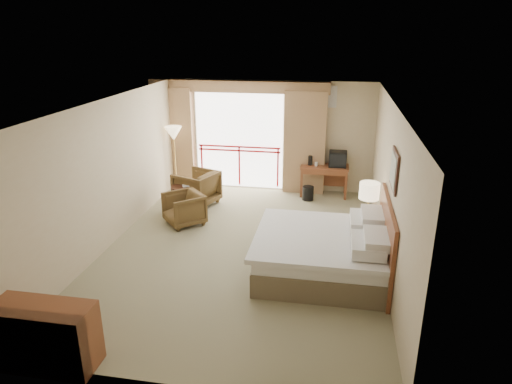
% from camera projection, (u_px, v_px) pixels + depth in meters
% --- Properties ---
extents(floor, '(7.00, 7.00, 0.00)m').
position_uv_depth(floor, '(243.00, 249.00, 8.48)').
color(floor, '#7F7958').
rests_on(floor, ground).
extents(ceiling, '(7.00, 7.00, 0.00)m').
position_uv_depth(ceiling, '(242.00, 103.00, 7.56)').
color(ceiling, white).
rests_on(ceiling, wall_back).
extents(wall_back, '(5.00, 0.00, 5.00)m').
position_uv_depth(wall_back, '(271.00, 136.00, 11.26)').
color(wall_back, '#C4B18B').
rests_on(wall_back, ground).
extents(wall_front, '(5.00, 0.00, 5.00)m').
position_uv_depth(wall_front, '(176.00, 284.00, 4.78)').
color(wall_front, '#C4B18B').
rests_on(wall_front, ground).
extents(wall_left, '(0.00, 7.00, 7.00)m').
position_uv_depth(wall_left, '(110.00, 173.00, 8.43)').
color(wall_left, '#C4B18B').
rests_on(wall_left, ground).
extents(wall_right, '(0.00, 7.00, 7.00)m').
position_uv_depth(wall_right, '(389.00, 188.00, 7.61)').
color(wall_right, '#C4B18B').
rests_on(wall_right, ground).
extents(balcony_door, '(2.40, 0.00, 2.40)m').
position_uv_depth(balcony_door, '(239.00, 141.00, 11.42)').
color(balcony_door, white).
rests_on(balcony_door, wall_back).
extents(balcony_railing, '(2.09, 0.03, 1.02)m').
position_uv_depth(balcony_railing, '(239.00, 156.00, 11.54)').
color(balcony_railing, '#AA0E14').
rests_on(balcony_railing, wall_back).
extents(curtain_left, '(1.00, 0.26, 2.50)m').
position_uv_depth(curtain_left, '(174.00, 137.00, 11.56)').
color(curtain_left, '#896444').
rests_on(curtain_left, wall_back).
extents(curtain_right, '(1.00, 0.26, 2.50)m').
position_uv_depth(curtain_right, '(305.00, 143.00, 11.02)').
color(curtain_right, '#896444').
rests_on(curtain_right, wall_back).
extents(valance, '(4.40, 0.22, 0.28)m').
position_uv_depth(valance, '(238.00, 86.00, 10.87)').
color(valance, '#896444').
rests_on(valance, wall_back).
extents(hvac_vent, '(0.50, 0.04, 0.50)m').
position_uv_depth(hvac_vent, '(326.00, 97.00, 10.68)').
color(hvac_vent, silver).
rests_on(hvac_vent, wall_back).
extents(bed, '(2.13, 2.06, 0.97)m').
position_uv_depth(bed, '(324.00, 252.00, 7.55)').
color(bed, brown).
rests_on(bed, floor).
extents(headboard, '(0.06, 2.10, 1.30)m').
position_uv_depth(headboard, '(386.00, 242.00, 7.30)').
color(headboard, brown).
rests_on(headboard, wall_right).
extents(framed_art, '(0.04, 0.72, 0.60)m').
position_uv_depth(framed_art, '(394.00, 170.00, 6.89)').
color(framed_art, black).
rests_on(framed_art, wall_right).
extents(nightstand, '(0.41, 0.48, 0.55)m').
position_uv_depth(nightstand, '(366.00, 232.00, 8.54)').
color(nightstand, brown).
rests_on(nightstand, floor).
extents(table_lamp, '(0.37, 0.37, 0.65)m').
position_uv_depth(table_lamp, '(369.00, 191.00, 8.32)').
color(table_lamp, tan).
rests_on(table_lamp, nightstand).
extents(phone, '(0.20, 0.17, 0.08)m').
position_uv_depth(phone, '(365.00, 219.00, 8.30)').
color(phone, black).
rests_on(phone, nightstand).
extents(desk, '(1.14, 0.55, 0.75)m').
position_uv_depth(desk, '(324.00, 172.00, 11.05)').
color(desk, brown).
rests_on(desk, floor).
extents(tv, '(0.41, 0.33, 0.38)m').
position_uv_depth(tv, '(338.00, 159.00, 10.83)').
color(tv, black).
rests_on(tv, desk).
extents(coffee_maker, '(0.13, 0.13, 0.23)m').
position_uv_depth(coffee_maker, '(310.00, 161.00, 10.97)').
color(coffee_maker, black).
rests_on(coffee_maker, desk).
extents(cup, '(0.08, 0.08, 0.10)m').
position_uv_depth(cup, '(316.00, 164.00, 10.92)').
color(cup, white).
rests_on(cup, desk).
extents(wastebasket, '(0.33, 0.33, 0.33)m').
position_uv_depth(wastebasket, '(308.00, 193.00, 10.84)').
color(wastebasket, black).
rests_on(wastebasket, floor).
extents(armchair_far, '(1.11, 1.10, 0.79)m').
position_uv_depth(armchair_far, '(197.00, 204.00, 10.64)').
color(armchair_far, '#4B351A').
rests_on(armchair_far, floor).
extents(armchair_near, '(1.03, 1.03, 0.67)m').
position_uv_depth(armchair_near, '(185.00, 224.00, 9.57)').
color(armchair_near, '#4B351A').
rests_on(armchair_near, floor).
extents(side_table, '(0.51, 0.51, 0.56)m').
position_uv_depth(side_table, '(183.00, 194.00, 10.16)').
color(side_table, black).
rests_on(side_table, floor).
extents(book, '(0.21, 0.24, 0.02)m').
position_uv_depth(book, '(182.00, 186.00, 10.09)').
color(book, white).
rests_on(book, side_table).
extents(floor_lamp, '(0.42, 0.42, 1.63)m').
position_uv_depth(floor_lamp, '(174.00, 136.00, 11.02)').
color(floor_lamp, tan).
rests_on(floor_lamp, floor).
extents(dresser, '(1.23, 0.52, 0.82)m').
position_uv_depth(dresser, '(44.00, 336.00, 5.45)').
color(dresser, brown).
rests_on(dresser, floor).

